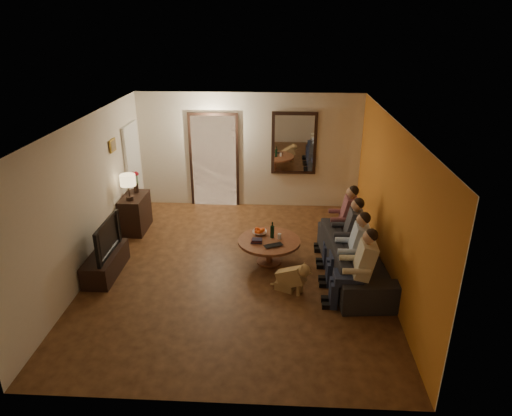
# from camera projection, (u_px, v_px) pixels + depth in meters

# --- Properties ---
(floor) EXTENTS (5.00, 6.00, 0.01)m
(floor) POSITION_uv_depth(u_px,v_px,m) (238.00, 269.00, 8.00)
(floor) COLOR #3B2010
(floor) RESTS_ON ground
(ceiling) EXTENTS (5.00, 6.00, 0.01)m
(ceiling) POSITION_uv_depth(u_px,v_px,m) (235.00, 122.00, 6.99)
(ceiling) COLOR white
(ceiling) RESTS_ON back_wall
(back_wall) EXTENTS (5.00, 0.02, 2.60)m
(back_wall) POSITION_uv_depth(u_px,v_px,m) (249.00, 151.00, 10.26)
(back_wall) COLOR beige
(back_wall) RESTS_ON floor
(front_wall) EXTENTS (5.00, 0.02, 2.60)m
(front_wall) POSITION_uv_depth(u_px,v_px,m) (210.00, 308.00, 4.74)
(front_wall) COLOR beige
(front_wall) RESTS_ON floor
(left_wall) EXTENTS (0.02, 6.00, 2.60)m
(left_wall) POSITION_uv_depth(u_px,v_px,m) (88.00, 198.00, 7.62)
(left_wall) COLOR beige
(left_wall) RESTS_ON floor
(right_wall) EXTENTS (0.02, 6.00, 2.60)m
(right_wall) POSITION_uv_depth(u_px,v_px,m) (391.00, 204.00, 7.37)
(right_wall) COLOR beige
(right_wall) RESTS_ON floor
(orange_accent) EXTENTS (0.01, 6.00, 2.60)m
(orange_accent) POSITION_uv_depth(u_px,v_px,m) (390.00, 204.00, 7.37)
(orange_accent) COLOR orange
(orange_accent) RESTS_ON right_wall
(kitchen_doorway) EXTENTS (1.00, 0.06, 2.10)m
(kitchen_doorway) POSITION_uv_depth(u_px,v_px,m) (214.00, 161.00, 10.38)
(kitchen_doorway) COLOR #FFE0A5
(kitchen_doorway) RESTS_ON floor
(door_trim) EXTENTS (1.12, 0.04, 2.22)m
(door_trim) POSITION_uv_depth(u_px,v_px,m) (214.00, 162.00, 10.37)
(door_trim) COLOR black
(door_trim) RESTS_ON floor
(fridge_glimpse) EXTENTS (0.45, 0.03, 1.70)m
(fridge_glimpse) POSITION_uv_depth(u_px,v_px,m) (225.00, 168.00, 10.43)
(fridge_glimpse) COLOR silver
(fridge_glimpse) RESTS_ON floor
(mirror_frame) EXTENTS (1.00, 0.05, 1.40)m
(mirror_frame) POSITION_uv_depth(u_px,v_px,m) (294.00, 143.00, 10.09)
(mirror_frame) COLOR black
(mirror_frame) RESTS_ON back_wall
(mirror_glass) EXTENTS (0.86, 0.02, 1.26)m
(mirror_glass) POSITION_uv_depth(u_px,v_px,m) (294.00, 144.00, 10.07)
(mirror_glass) COLOR white
(mirror_glass) RESTS_ON back_wall
(white_door) EXTENTS (0.06, 0.85, 2.04)m
(white_door) POSITION_uv_depth(u_px,v_px,m) (134.00, 171.00, 9.85)
(white_door) COLOR white
(white_door) RESTS_ON floor
(framed_art) EXTENTS (0.03, 0.28, 0.24)m
(framed_art) POSITION_uv_depth(u_px,v_px,m) (113.00, 145.00, 8.60)
(framed_art) COLOR #B28C33
(framed_art) RESTS_ON left_wall
(art_canvas) EXTENTS (0.01, 0.22, 0.18)m
(art_canvas) POSITION_uv_depth(u_px,v_px,m) (113.00, 145.00, 8.60)
(art_canvas) COLOR brown
(art_canvas) RESTS_ON left_wall
(dresser) EXTENTS (0.45, 0.84, 0.75)m
(dresser) POSITION_uv_depth(u_px,v_px,m) (135.00, 213.00, 9.35)
(dresser) COLOR black
(dresser) RESTS_ON floor
(table_lamp) EXTENTS (0.30, 0.30, 0.54)m
(table_lamp) POSITION_uv_depth(u_px,v_px,m) (129.00, 187.00, 8.90)
(table_lamp) COLOR beige
(table_lamp) RESTS_ON dresser
(flower_vase) EXTENTS (0.14, 0.14, 0.44)m
(flower_vase) POSITION_uv_depth(u_px,v_px,m) (135.00, 182.00, 9.32)
(flower_vase) COLOR red
(flower_vase) RESTS_ON dresser
(tv_stand) EXTENTS (0.45, 1.17, 0.39)m
(tv_stand) POSITION_uv_depth(u_px,v_px,m) (106.00, 263.00, 7.81)
(tv_stand) COLOR black
(tv_stand) RESTS_ON floor
(tv) EXTENTS (1.05, 0.14, 0.60)m
(tv) POSITION_uv_depth(u_px,v_px,m) (102.00, 237.00, 7.61)
(tv) COLOR black
(tv) RESTS_ON tv_stand
(sofa) EXTENTS (2.43, 1.12, 0.69)m
(sofa) POSITION_uv_depth(u_px,v_px,m) (356.00, 257.00, 7.69)
(sofa) COLOR black
(sofa) RESTS_ON floor
(person_a) EXTENTS (0.60, 0.40, 1.20)m
(person_a) POSITION_uv_depth(u_px,v_px,m) (359.00, 272.00, 6.77)
(person_a) COLOR tan
(person_a) RESTS_ON sofa
(person_b) EXTENTS (0.60, 0.40, 1.20)m
(person_b) POSITION_uv_depth(u_px,v_px,m) (354.00, 252.00, 7.32)
(person_b) COLOR tan
(person_b) RESTS_ON sofa
(person_c) EXTENTS (0.60, 0.40, 1.20)m
(person_c) POSITION_uv_depth(u_px,v_px,m) (349.00, 236.00, 7.87)
(person_c) COLOR tan
(person_c) RESTS_ON sofa
(person_d) EXTENTS (0.60, 0.40, 1.20)m
(person_d) POSITION_uv_depth(u_px,v_px,m) (344.00, 221.00, 8.42)
(person_d) COLOR tan
(person_d) RESTS_ON sofa
(dog) EXTENTS (0.61, 0.45, 0.56)m
(dog) POSITION_uv_depth(u_px,v_px,m) (291.00, 276.00, 7.26)
(dog) COLOR #A7784D
(dog) RESTS_ON floor
(coffee_table) EXTENTS (1.21, 1.21, 0.45)m
(coffee_table) POSITION_uv_depth(u_px,v_px,m) (269.00, 251.00, 8.15)
(coffee_table) COLOR brown
(coffee_table) RESTS_ON floor
(bowl) EXTENTS (0.26, 0.26, 0.06)m
(bowl) POSITION_uv_depth(u_px,v_px,m) (260.00, 233.00, 8.26)
(bowl) COLOR white
(bowl) RESTS_ON coffee_table
(oranges) EXTENTS (0.20, 0.20, 0.08)m
(oranges) POSITION_uv_depth(u_px,v_px,m) (260.00, 229.00, 8.24)
(oranges) COLOR #FF5715
(oranges) RESTS_ON bowl
(wine_bottle) EXTENTS (0.07, 0.07, 0.31)m
(wine_bottle) POSITION_uv_depth(u_px,v_px,m) (272.00, 230.00, 8.09)
(wine_bottle) COLOR black
(wine_bottle) RESTS_ON coffee_table
(wine_glass) EXTENTS (0.06, 0.06, 0.10)m
(wine_glass) POSITION_uv_depth(u_px,v_px,m) (279.00, 236.00, 8.08)
(wine_glass) COLOR silver
(wine_glass) RESTS_ON coffee_table
(book_stack) EXTENTS (0.20, 0.15, 0.07)m
(book_stack) POSITION_uv_depth(u_px,v_px,m) (257.00, 240.00, 7.97)
(book_stack) COLOR black
(book_stack) RESTS_ON coffee_table
(laptop) EXTENTS (0.39, 0.34, 0.03)m
(laptop) POSITION_uv_depth(u_px,v_px,m) (275.00, 247.00, 7.79)
(laptop) COLOR black
(laptop) RESTS_ON coffee_table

